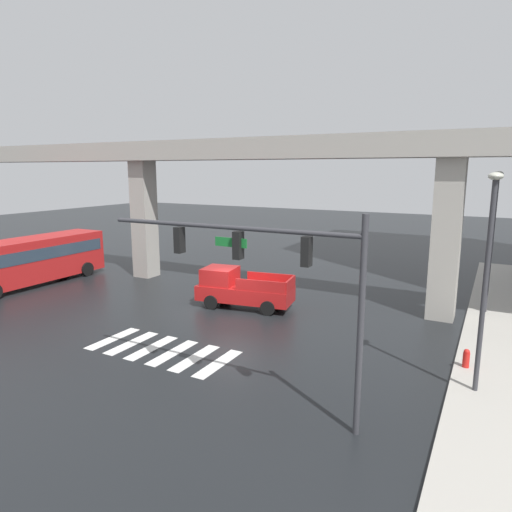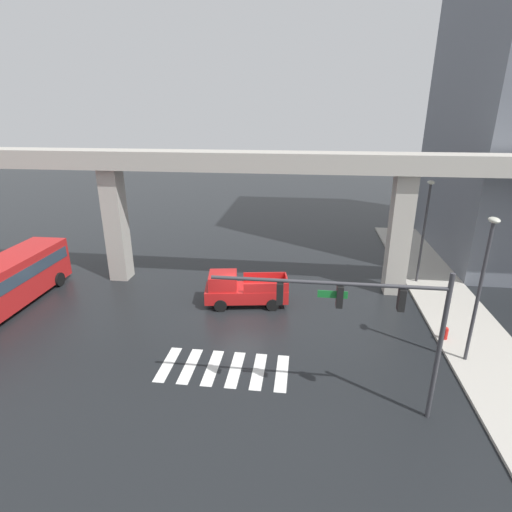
{
  "view_description": "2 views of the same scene",
  "coord_description": "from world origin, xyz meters",
  "px_view_note": "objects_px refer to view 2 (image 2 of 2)",
  "views": [
    {
      "loc": [
        11.69,
        -18.84,
        7.32
      ],
      "look_at": [
        -0.5,
        3.85,
        2.37
      ],
      "focal_mm": 31.71,
      "sensor_mm": 36.0,
      "label": 1
    },
    {
      "loc": [
        3.51,
        -20.89,
        11.53
      ],
      "look_at": [
        0.65,
        1.78,
        3.16
      ],
      "focal_mm": 28.04,
      "sensor_mm": 36.0,
      "label": 2
    }
  ],
  "objects_px": {
    "street_lamp_near_corner": "(483,275)",
    "fire_hydrant": "(446,334)",
    "pickup_truck": "(242,290)",
    "street_lamp_mid_block": "(425,221)",
    "traffic_signal_mast": "(370,311)",
    "city_bus": "(0,284)"
  },
  "relations": [
    {
      "from": "traffic_signal_mast",
      "to": "street_lamp_near_corner",
      "type": "relative_size",
      "value": 1.2
    },
    {
      "from": "traffic_signal_mast",
      "to": "fire_hydrant",
      "type": "xyz_separation_m",
      "value": [
        5.08,
        5.88,
        -4.13
      ]
    },
    {
      "from": "pickup_truck",
      "to": "fire_hydrant",
      "type": "relative_size",
      "value": 6.27
    },
    {
      "from": "street_lamp_near_corner",
      "to": "fire_hydrant",
      "type": "relative_size",
      "value": 8.52
    },
    {
      "from": "fire_hydrant",
      "to": "street_lamp_near_corner",
      "type": "bearing_deg",
      "value": -77.37
    },
    {
      "from": "pickup_truck",
      "to": "traffic_signal_mast",
      "type": "height_order",
      "value": "traffic_signal_mast"
    },
    {
      "from": "pickup_truck",
      "to": "traffic_signal_mast",
      "type": "distance_m",
      "value": 11.39
    },
    {
      "from": "street_lamp_mid_block",
      "to": "fire_hydrant",
      "type": "height_order",
      "value": "street_lamp_mid_block"
    },
    {
      "from": "city_bus",
      "to": "street_lamp_mid_block",
      "type": "height_order",
      "value": "street_lamp_mid_block"
    },
    {
      "from": "pickup_truck",
      "to": "traffic_signal_mast",
      "type": "relative_size",
      "value": 0.61
    },
    {
      "from": "traffic_signal_mast",
      "to": "pickup_truck",
      "type": "bearing_deg",
      "value": 125.41
    },
    {
      "from": "city_bus",
      "to": "fire_hydrant",
      "type": "bearing_deg",
      "value": -0.73
    },
    {
      "from": "pickup_truck",
      "to": "city_bus",
      "type": "relative_size",
      "value": 0.49
    },
    {
      "from": "street_lamp_mid_block",
      "to": "fire_hydrant",
      "type": "xyz_separation_m",
      "value": [
        -0.4,
        -7.72,
        -4.13
      ]
    },
    {
      "from": "traffic_signal_mast",
      "to": "street_lamp_near_corner",
      "type": "distance_m",
      "value": 6.84
    },
    {
      "from": "street_lamp_near_corner",
      "to": "fire_hydrant",
      "type": "distance_m",
      "value": 4.51
    },
    {
      "from": "street_lamp_mid_block",
      "to": "traffic_signal_mast",
      "type": "bearing_deg",
      "value": -111.97
    },
    {
      "from": "street_lamp_near_corner",
      "to": "fire_hydrant",
      "type": "bearing_deg",
      "value": 102.63
    },
    {
      "from": "pickup_truck",
      "to": "traffic_signal_mast",
      "type": "xyz_separation_m",
      "value": [
        6.27,
        -8.81,
        3.57
      ]
    },
    {
      "from": "street_lamp_near_corner",
      "to": "fire_hydrant",
      "type": "xyz_separation_m",
      "value": [
        -0.4,
        1.79,
        -4.13
      ]
    },
    {
      "from": "street_lamp_near_corner",
      "to": "street_lamp_mid_block",
      "type": "bearing_deg",
      "value": 90.0
    },
    {
      "from": "pickup_truck",
      "to": "street_lamp_mid_block",
      "type": "distance_m",
      "value": 13.18
    }
  ]
}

